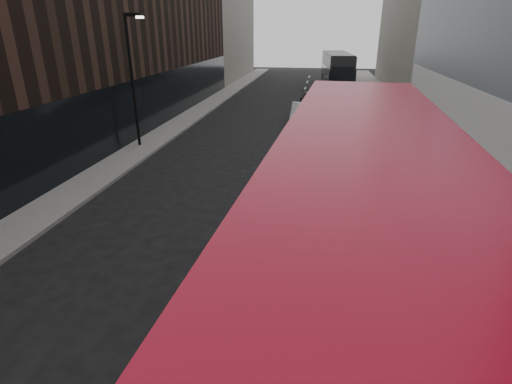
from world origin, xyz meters
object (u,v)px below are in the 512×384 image
at_px(grey_bus, 337,69).
at_px(car_c, 311,100).
at_px(car_b, 302,114).
at_px(street_lamp, 133,73).
at_px(red_bus, 359,254).
at_px(car_a, 295,148).

relative_size(grey_bus, car_c, 2.60).
bearing_deg(car_c, car_b, -97.50).
xyz_separation_m(street_lamp, car_b, (8.83, 7.88, -3.48)).
xyz_separation_m(red_bus, car_a, (-2.01, 13.44, -1.99)).
distance_m(grey_bus, car_c, 14.68).
height_order(street_lamp, car_b, street_lamp).
relative_size(street_lamp, grey_bus, 0.59).
height_order(red_bus, car_c, red_bus).
xyz_separation_m(red_bus, car_c, (-1.74, 28.68, -2.11)).
height_order(street_lamp, car_c, street_lamp).
height_order(street_lamp, car_a, street_lamp).
xyz_separation_m(street_lamp, red_bus, (10.99, -14.80, -1.41)).
relative_size(car_a, car_b, 1.07).
bearing_deg(car_a, car_b, 95.88).
relative_size(street_lamp, car_b, 1.64).
relative_size(street_lamp, red_bus, 0.56).
bearing_deg(car_c, street_lamp, -127.14).
bearing_deg(street_lamp, red_bus, -53.41).
height_order(red_bus, grey_bus, red_bus).
relative_size(red_bus, car_c, 2.73).
distance_m(red_bus, car_b, 22.88).
relative_size(car_b, car_c, 0.93).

